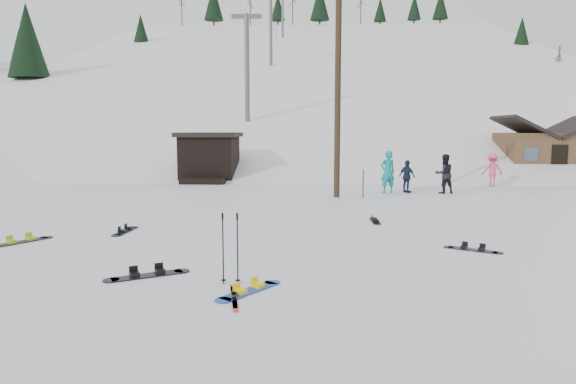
# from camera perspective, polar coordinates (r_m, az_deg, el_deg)

# --- Properties ---
(ground) EXTENTS (200.00, 200.00, 0.00)m
(ground) POSITION_cam_1_polar(r_m,az_deg,el_deg) (8.72, -4.45, -12.58)
(ground) COLOR white
(ground) RESTS_ON ground
(ski_slope) EXTENTS (60.00, 85.24, 65.97)m
(ski_slope) POSITION_cam_1_polar(r_m,az_deg,el_deg) (64.89, 2.11, -6.33)
(ski_slope) COLOR white
(ski_slope) RESTS_ON ground
(treeline_crest) EXTENTS (50.00, 6.00, 10.00)m
(treeline_crest) POSITION_cam_1_polar(r_m,az_deg,el_deg) (94.19, 2.50, 5.19)
(treeline_crest) COLOR black
(treeline_crest) RESTS_ON ski_slope
(utility_pole) EXTENTS (2.00, 0.26, 9.00)m
(utility_pole) POSITION_cam_1_polar(r_m,az_deg,el_deg) (22.23, 5.55, 11.49)
(utility_pole) COLOR #3A2819
(utility_pole) RESTS_ON ground
(trail_sign) EXTENTS (0.50, 0.09, 1.85)m
(trail_sign) POSITION_cam_1_polar(r_m,az_deg,el_deg) (21.87, 8.38, 2.59)
(trail_sign) COLOR #595B60
(trail_sign) RESTS_ON ground
(lift_hut) EXTENTS (3.40, 4.10, 2.75)m
(lift_hut) POSITION_cam_1_polar(r_m,az_deg,el_deg) (29.76, -8.71, 3.90)
(lift_hut) COLOR black
(lift_hut) RESTS_ON ground
(lift_tower_near) EXTENTS (2.20, 0.36, 8.00)m
(lift_tower_near) POSITION_cam_1_polar(r_m,az_deg,el_deg) (38.80, -4.57, 14.26)
(lift_tower_near) COLOR #595B60
(lift_tower_near) RESTS_ON ski_slope
(lift_tower_mid) EXTENTS (2.20, 0.36, 8.00)m
(lift_tower_mid) POSITION_cam_1_polar(r_m,az_deg,el_deg) (59.48, -1.92, 18.05)
(lift_tower_mid) COLOR #595B60
(lift_tower_mid) RESTS_ON ski_slope
(lift_tower_far) EXTENTS (2.20, 0.36, 8.00)m
(lift_tower_far) POSITION_cam_1_polar(r_m,az_deg,el_deg) (80.34, -0.60, 19.87)
(lift_tower_far) COLOR #595B60
(lift_tower_far) RESTS_ON ski_slope
(cabin) EXTENTS (5.39, 4.40, 3.77)m
(cabin) POSITION_cam_1_polar(r_m,az_deg,el_deg) (35.04, 26.58, 3.89)
(cabin) COLOR brown
(cabin) RESTS_ON ground
(hero_snowboard) EXTENTS (1.05, 1.37, 0.11)m
(hero_snowboard) POSITION_cam_1_polar(r_m,az_deg,el_deg) (9.45, -4.34, -10.82)
(hero_snowboard) COLOR #1B4AB1
(hero_snowboard) RESTS_ON ground
(hero_skis) EXTENTS (0.38, 1.46, 0.08)m
(hero_skis) POSITION_cam_1_polar(r_m,az_deg,el_deg) (9.16, -6.03, -11.47)
(hero_skis) COLOR red
(hero_skis) RESTS_ON ground
(ski_poles) EXTENTS (0.37, 0.10, 1.36)m
(ski_poles) POSITION_cam_1_polar(r_m,az_deg,el_deg) (9.78, -6.43, -6.18)
(ski_poles) COLOR black
(ski_poles) RESTS_ON ground
(board_scatter_a) EXTENTS (1.52, 1.04, 0.12)m
(board_scatter_a) POSITION_cam_1_polar(r_m,az_deg,el_deg) (10.74, -15.35, -8.86)
(board_scatter_a) COLOR black
(board_scatter_a) RESTS_ON ground
(board_scatter_b) EXTENTS (0.33, 1.48, 0.10)m
(board_scatter_b) POSITION_cam_1_polar(r_m,az_deg,el_deg) (15.46, -17.63, -4.13)
(board_scatter_b) COLOR black
(board_scatter_b) RESTS_ON ground
(board_scatter_c) EXTENTS (1.05, 1.47, 0.12)m
(board_scatter_c) POSITION_cam_1_polar(r_m,az_deg,el_deg) (15.04, -27.53, -4.89)
(board_scatter_c) COLOR black
(board_scatter_c) RESTS_ON ground
(board_scatter_d) EXTENTS (1.26, 0.82, 0.10)m
(board_scatter_d) POSITION_cam_1_polar(r_m,az_deg,el_deg) (13.28, 19.85, -6.02)
(board_scatter_d) COLOR black
(board_scatter_d) RESTS_ON ground
(board_scatter_f) EXTENTS (0.27, 1.30, 0.09)m
(board_scatter_f) POSITION_cam_1_polar(r_m,az_deg,el_deg) (16.60, 9.64, -3.16)
(board_scatter_f) COLOR black
(board_scatter_f) RESTS_ON ground
(skier_teal) EXTENTS (0.82, 0.66, 1.95)m
(skier_teal) POSITION_cam_1_polar(r_m,az_deg,el_deg) (23.93, 11.02, 2.19)
(skier_teal) COLOR #0D8B8A
(skier_teal) RESTS_ON ground
(skier_dark) EXTENTS (1.01, 0.87, 1.80)m
(skier_dark) POSITION_cam_1_polar(r_m,az_deg,el_deg) (24.52, 16.97, 1.95)
(skier_dark) COLOR black
(skier_dark) RESTS_ON ground
(skier_pink) EXTENTS (1.16, 0.73, 1.71)m
(skier_pink) POSITION_cam_1_polar(r_m,az_deg,el_deg) (28.34, 21.74, 2.30)
(skier_pink) COLOR #E85271
(skier_pink) RESTS_ON ground
(skier_navy) EXTENTS (0.85, 0.92, 1.51)m
(skier_navy) POSITION_cam_1_polar(r_m,az_deg,el_deg) (24.33, 13.09, 1.70)
(skier_navy) COLOR #18243E
(skier_navy) RESTS_ON ground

